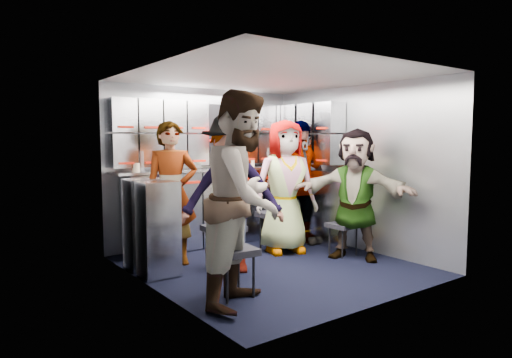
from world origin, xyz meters
TOP-DOWN VIEW (x-y plane):
  - floor at (0.00, 0.00)m, footprint 3.00×3.00m
  - wall_back at (0.00, 1.50)m, footprint 2.80×0.04m
  - wall_left at (-1.40, 0.00)m, footprint 0.04×3.00m
  - wall_right at (1.40, 0.00)m, footprint 0.04×3.00m
  - ceiling at (0.00, 0.00)m, footprint 2.80×3.00m
  - cart_bank_back at (0.00, 1.29)m, footprint 2.68×0.38m
  - cart_bank_left at (-1.19, 0.56)m, footprint 0.38×0.76m
  - counter at (0.00, 1.29)m, footprint 2.68×0.42m
  - locker_bank_back at (0.00, 1.35)m, footprint 2.68×0.28m
  - locker_bank_right at (1.25, 0.70)m, footprint 0.28×1.00m
  - right_cabinet at (1.25, 0.60)m, footprint 0.28×1.20m
  - coffee_niche at (0.18, 1.41)m, footprint 0.46×0.16m
  - red_latch_strip at (0.00, 1.09)m, footprint 2.60×0.02m
  - jump_seat_near_left at (-0.91, -0.60)m, footprint 0.41×0.39m
  - jump_seat_mid_left at (-0.47, 0.25)m, footprint 0.41×0.39m
  - jump_seat_center at (0.53, 0.58)m, footprint 0.41×0.39m
  - jump_seat_mid_right at (0.94, 0.79)m, footprint 0.42×0.41m
  - jump_seat_near_right at (0.99, -0.16)m, footprint 0.35×0.33m
  - attendant_standing at (-0.87, 0.73)m, footprint 0.69×0.57m
  - attendant_arc_a at (-0.91, -0.78)m, footprint 1.13×1.07m
  - attendant_arc_b at (-0.47, 0.07)m, footprint 1.26×1.11m
  - attendant_arc_c at (0.53, 0.40)m, footprint 0.94×0.76m
  - attendant_arc_d at (0.94, 0.61)m, footprint 1.00×0.48m
  - attendant_arc_e at (0.99, -0.34)m, footprint 1.10×1.48m
  - bottle_left at (-1.01, 1.24)m, footprint 0.07×0.07m
  - bottle_mid at (0.23, 1.24)m, footprint 0.07×0.07m
  - bottle_right at (0.89, 1.24)m, footprint 0.07×0.07m
  - cup_left at (-1.08, 1.23)m, footprint 0.09×0.09m
  - cup_right at (0.62, 1.23)m, footprint 0.07×0.07m

SIDE VIEW (x-z plane):
  - floor at x=0.00m, z-range 0.00..0.00m
  - jump_seat_mid_right at x=0.94m, z-range 0.15..0.55m
  - jump_seat_near_right at x=0.99m, z-range 0.15..0.55m
  - jump_seat_near_left at x=-0.91m, z-range 0.17..0.63m
  - jump_seat_mid_left at x=-0.47m, z-range 0.18..0.65m
  - jump_seat_center at x=0.53m, z-range 0.19..0.67m
  - cart_bank_back at x=0.00m, z-range 0.00..0.99m
  - cart_bank_left at x=-1.19m, z-range 0.00..0.99m
  - right_cabinet at x=1.25m, z-range 0.00..1.00m
  - attendant_arc_e at x=0.99m, z-range 0.00..1.55m
  - attendant_standing at x=-0.87m, z-range 0.00..1.62m
  - attendant_arc_c at x=0.53m, z-range 0.00..1.66m
  - attendant_arc_d at x=0.94m, z-range 0.00..1.67m
  - attendant_arc_b at x=-0.47m, z-range 0.00..1.69m
  - red_latch_strip at x=0.00m, z-range 0.86..0.90m
  - attendant_arc_a at x=-0.91m, z-range 0.00..1.83m
  - counter at x=0.00m, z-range 1.00..1.03m
  - wall_back at x=0.00m, z-range 0.00..2.10m
  - wall_left at x=-1.40m, z-range 0.00..2.10m
  - wall_right at x=1.40m, z-range 0.00..2.10m
  - cup_right at x=0.62m, z-range 1.03..1.13m
  - cup_left at x=-1.08m, z-range 1.03..1.14m
  - bottle_mid at x=0.23m, z-range 1.03..1.27m
  - bottle_left at x=-1.01m, z-range 1.03..1.28m
  - bottle_right at x=0.89m, z-range 1.03..1.29m
  - coffee_niche at x=0.18m, z-range 1.05..1.89m
  - locker_bank_back at x=0.00m, z-range 1.08..1.90m
  - locker_bank_right at x=1.25m, z-range 1.08..1.90m
  - ceiling at x=0.00m, z-range 2.09..2.11m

